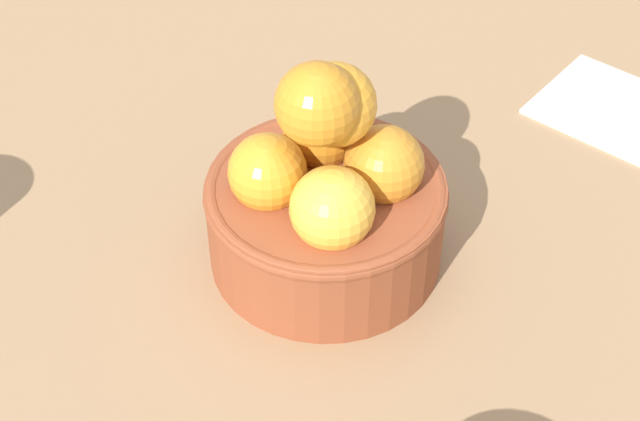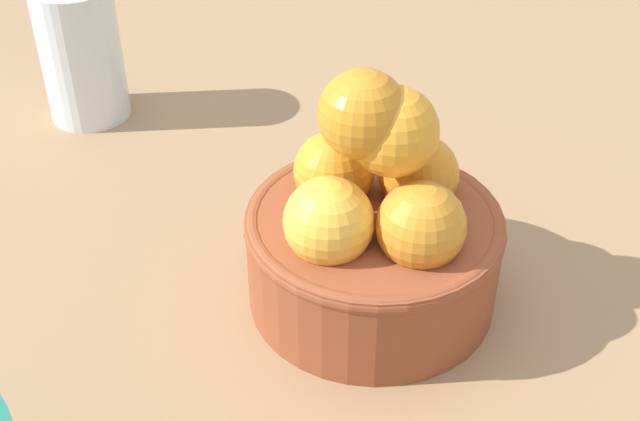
% 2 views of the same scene
% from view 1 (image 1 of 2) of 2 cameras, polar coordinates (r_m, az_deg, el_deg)
% --- Properties ---
extents(ground_plane, '(1.39, 0.82, 0.04)m').
position_cam_1_polar(ground_plane, '(0.61, 0.32, -4.07)').
color(ground_plane, '#997551').
extents(terracotta_bowl, '(0.14, 0.14, 0.14)m').
position_cam_1_polar(terracotta_bowl, '(0.56, 0.35, 0.82)').
color(terracotta_bowl, brown).
rests_on(terracotta_bowl, ground_plane).
extents(folded_napkin, '(0.13, 0.10, 0.01)m').
position_cam_1_polar(folded_napkin, '(0.73, 17.56, 5.45)').
color(folded_napkin, white).
rests_on(folded_napkin, ground_plane).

